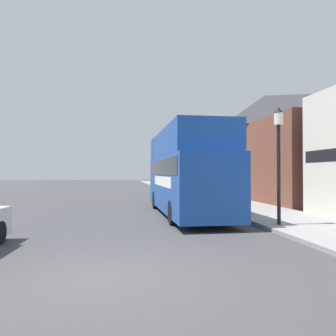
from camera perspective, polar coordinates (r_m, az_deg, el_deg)
name	(u,v)px	position (r m, az deg, el deg)	size (l,w,h in m)	color
ground_plane	(114,198)	(27.57, -9.32, -5.11)	(144.00, 144.00, 0.00)	#3D3D3F
sidewalk	(211,198)	(25.58, 7.53, -5.28)	(3.80, 108.00, 0.14)	gray
brick_terrace_rear	(265,146)	(28.28, 16.54, 3.61)	(6.00, 19.10, 8.47)	brown
tour_bus	(185,178)	(15.98, 3.00, -1.71)	(2.52, 9.92, 4.02)	#19479E
parked_car_ahead_of_bus	(173,192)	(24.62, 0.81, -4.18)	(1.90, 3.96, 1.32)	navy
lamp_post_nearest	(279,143)	(12.74, 18.70, 4.22)	(0.35, 0.35, 4.33)	black
lamp_post_second	(205,148)	(21.56, 6.44, 3.51)	(0.35, 0.35, 5.20)	black
lamp_post_third	(179,155)	(30.81, 1.94, 2.21)	(0.35, 0.35, 5.23)	black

